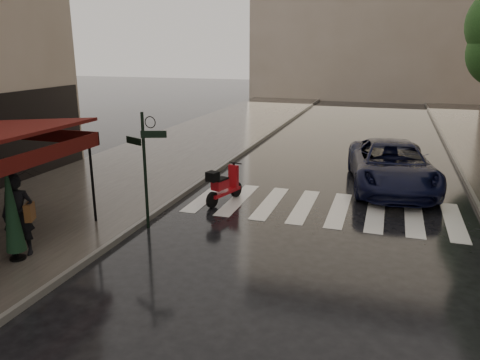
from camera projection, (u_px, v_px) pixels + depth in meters
The scene contains 10 objects.
ground at pixel (129, 287), 9.41m from camera, with size 120.00×120.00×0.00m, color black.
sidewalk_near at pixel (179, 150), 21.70m from camera, with size 6.00×60.00×0.12m, color #38332D.
curb_near at pixel (241, 154), 20.80m from camera, with size 0.12×60.00×0.16m, color #595651.
curb_far at pixel (459, 169), 18.18m from camera, with size 0.12×60.00×0.16m, color #595651.
crosswalk at pixel (321, 208), 14.03m from camera, with size 7.85×3.20×0.01m.
signpost at pixel (145, 161), 12.00m from camera, with size 1.17×0.29×3.10m.
pedestrian_with_umbrella at pixel (14, 182), 10.19m from camera, with size 1.48×1.49×2.56m.
scooter at pixel (223, 186), 14.39m from camera, with size 0.76×1.71×1.15m.
parked_car at pixel (392, 165), 15.89m from camera, with size 2.60×5.63×1.57m, color black.
parasol_back at pixel (11, 207), 10.06m from camera, with size 0.42×0.42×2.27m.
Camera 1 is at (4.71, -7.37, 4.67)m, focal length 35.00 mm.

